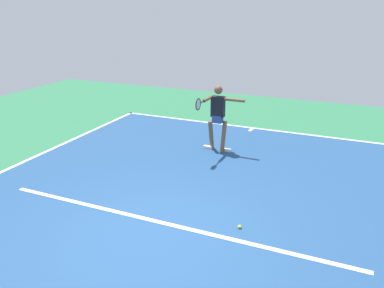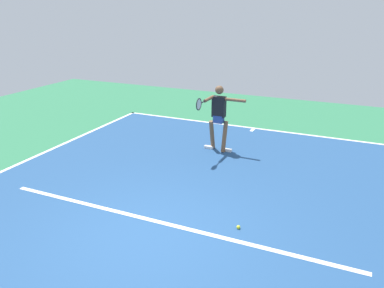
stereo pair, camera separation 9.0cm
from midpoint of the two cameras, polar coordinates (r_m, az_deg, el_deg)
The scene contains 7 objects.
ground_plane at distance 6.59m, azimuth -5.79°, elevation -13.47°, with size 21.99×21.99×0.00m, color #2D754C.
court_surface at distance 6.59m, azimuth -5.79°, elevation -13.46°, with size 9.04×13.10×0.00m, color navy.
court_line_baseline_near at distance 12.13m, azimuth 9.50°, elevation 2.36°, with size 9.04×0.10×0.01m, color white.
court_line_service at distance 6.90m, azimuth -4.01°, elevation -11.70°, with size 6.78×0.10×0.01m, color white.
court_line_centre_mark at distance 11.94m, azimuth 9.25°, elevation 2.10°, with size 0.10×0.30×0.01m, color white.
tennis_player at distance 9.84m, azimuth 4.24°, elevation 4.48°, with size 1.09×1.18×1.74m.
tennis_ball_by_baseline at distance 6.76m, azimuth 7.35°, elevation -12.24°, with size 0.07×0.07×0.07m, color yellow.
Camera 2 is at (-2.86, 4.71, 3.62)m, focal length 35.62 mm.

